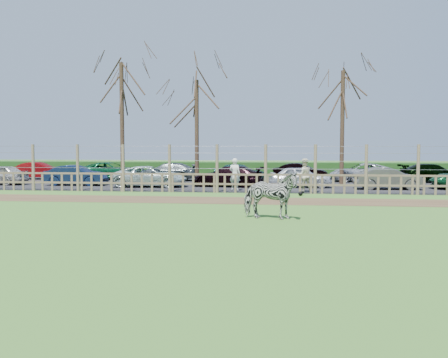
# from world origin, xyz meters

# --- Properties ---
(ground) EXTENTS (120.00, 120.00, 0.00)m
(ground) POSITION_xyz_m (0.00, 0.00, 0.00)
(ground) COLOR olive
(ground) RESTS_ON ground
(dirt_strip) EXTENTS (34.00, 2.80, 0.01)m
(dirt_strip) POSITION_xyz_m (0.00, 4.50, 0.01)
(dirt_strip) COLOR brown
(dirt_strip) RESTS_ON ground
(asphalt) EXTENTS (44.00, 13.00, 0.04)m
(asphalt) POSITION_xyz_m (0.00, 14.50, 0.02)
(asphalt) COLOR #232326
(asphalt) RESTS_ON ground
(hedge) EXTENTS (46.00, 2.00, 1.10)m
(hedge) POSITION_xyz_m (0.00, 21.50, 0.55)
(hedge) COLOR #1E4716
(hedge) RESTS_ON ground
(fence) EXTENTS (30.16, 0.16, 2.50)m
(fence) POSITION_xyz_m (0.00, 8.00, 0.80)
(fence) COLOR brown
(fence) RESTS_ON ground
(tree_left) EXTENTS (4.80, 4.80, 7.88)m
(tree_left) POSITION_xyz_m (-6.50, 12.50, 5.62)
(tree_left) COLOR #3D2B1E
(tree_left) RESTS_ON ground
(tree_mid) EXTENTS (4.80, 4.80, 6.83)m
(tree_mid) POSITION_xyz_m (-2.00, 13.50, 4.87)
(tree_mid) COLOR #3D2B1E
(tree_mid) RESTS_ON ground
(tree_right) EXTENTS (4.80, 4.80, 7.35)m
(tree_right) POSITION_xyz_m (7.00, 14.00, 5.24)
(tree_right) COLOR #3D2B1E
(tree_right) RESTS_ON ground
(zebra) EXTENTS (2.01, 1.17, 1.60)m
(zebra) POSITION_xyz_m (2.94, -0.84, 0.80)
(zebra) COLOR gray
(zebra) RESTS_ON ground
(visitor_a) EXTENTS (0.73, 0.59, 1.72)m
(visitor_a) POSITION_xyz_m (0.85, 8.83, 0.90)
(visitor_a) COLOR white
(visitor_a) RESTS_ON asphalt
(visitor_b) EXTENTS (0.99, 0.86, 1.72)m
(visitor_b) POSITION_xyz_m (4.46, 8.52, 0.90)
(visitor_b) COLOR beige
(visitor_b) RESTS_ON asphalt
(crow) EXTENTS (0.29, 0.22, 0.24)m
(crow) POSITION_xyz_m (4.25, 6.90, 0.12)
(crow) COLOR black
(crow) RESTS_ON ground
(car_1) EXTENTS (3.67, 1.36, 1.20)m
(car_1) POSITION_xyz_m (-8.98, 11.20, 0.64)
(car_1) COLOR #142549
(car_1) RESTS_ON asphalt
(car_2) EXTENTS (4.42, 2.22, 1.20)m
(car_2) POSITION_xyz_m (-4.30, 10.67, 0.64)
(car_2) COLOR silver
(car_2) RESTS_ON asphalt
(car_3) EXTENTS (4.32, 2.20, 1.20)m
(car_3) POSITION_xyz_m (0.19, 11.36, 0.64)
(car_3) COLOR black
(car_3) RESTS_ON asphalt
(car_4) EXTENTS (3.54, 1.47, 1.20)m
(car_4) POSITION_xyz_m (4.41, 11.32, 0.64)
(car_4) COLOR silver
(car_4) RESTS_ON asphalt
(car_5) EXTENTS (3.71, 1.47, 1.20)m
(car_5) POSITION_xyz_m (9.11, 10.62, 0.64)
(car_5) COLOR #63615A
(car_5) RESTS_ON asphalt
(car_7) EXTENTS (3.78, 1.75, 1.20)m
(car_7) POSITION_xyz_m (-13.74, 15.97, 0.64)
(car_7) COLOR maroon
(car_7) RESTS_ON asphalt
(car_8) EXTENTS (4.53, 2.50, 1.20)m
(car_8) POSITION_xyz_m (-8.63, 16.24, 0.64)
(car_8) COLOR #0D5830
(car_8) RESTS_ON asphalt
(car_9) EXTENTS (4.20, 1.85, 1.20)m
(car_9) POSITION_xyz_m (-4.41, 15.62, 0.64)
(car_9) COLOR #4C585A
(car_9) RESTS_ON asphalt
(car_10) EXTENTS (3.56, 1.51, 1.20)m
(car_10) POSITION_xyz_m (0.50, 15.92, 0.64)
(car_10) COLOR #134038
(car_10) RESTS_ON asphalt
(car_11) EXTENTS (3.75, 1.61, 1.20)m
(car_11) POSITION_xyz_m (4.55, 16.03, 0.64)
(car_11) COLOR black
(car_11) RESTS_ON asphalt
(car_12) EXTENTS (4.36, 2.08, 1.20)m
(car_12) POSITION_xyz_m (8.60, 16.24, 0.64)
(car_12) COLOR #B6B9BC
(car_12) RESTS_ON asphalt
(car_13) EXTENTS (4.29, 2.10, 1.20)m
(car_13) POSITION_xyz_m (13.01, 16.01, 0.64)
(car_13) COLOR black
(car_13) RESTS_ON asphalt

